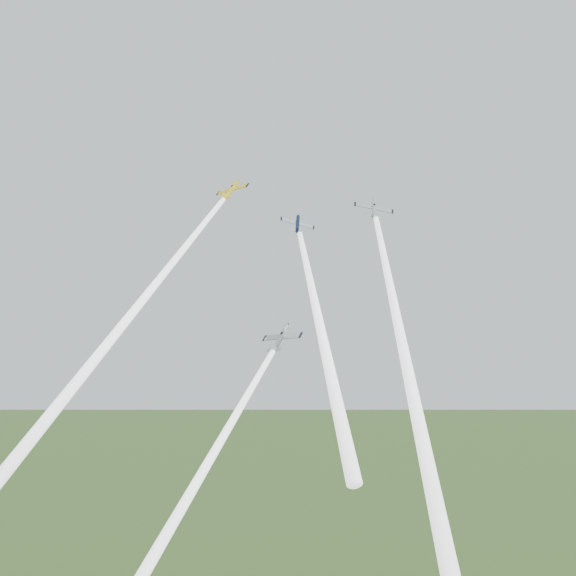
% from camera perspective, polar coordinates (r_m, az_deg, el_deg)
% --- Properties ---
extents(plane_yellow, '(9.01, 8.74, 6.92)m').
position_cam_1_polar(plane_yellow, '(142.56, -4.53, 7.73)').
color(plane_yellow, yellow).
extents(smoke_trail_yellow, '(21.62, 52.78, 54.97)m').
position_cam_1_polar(smoke_trail_yellow, '(117.61, -13.58, -3.68)').
color(smoke_trail_yellow, white).
extents(plane_navy, '(7.22, 7.90, 6.86)m').
position_cam_1_polar(plane_navy, '(136.41, 0.76, 5.09)').
color(plane_navy, '#0D153B').
extents(smoke_trail_navy, '(17.61, 38.23, 40.09)m').
position_cam_1_polar(smoke_trail_navy, '(112.93, 2.71, -3.79)').
color(smoke_trail_navy, white).
extents(plane_silver_right, '(7.56, 7.75, 7.12)m').
position_cam_1_polar(plane_silver_right, '(130.36, 6.81, 6.26)').
color(plane_silver_right, '#B2B9C1').
extents(smoke_trail_silver_right, '(15.34, 49.15, 49.80)m').
position_cam_1_polar(smoke_trail_silver_right, '(101.56, 9.24, -5.50)').
color(smoke_trail_silver_right, white).
extents(plane_silver_low, '(9.42, 8.95, 6.90)m').
position_cam_1_polar(plane_silver_low, '(124.11, -0.59, -3.98)').
color(plane_silver_low, '#AEB5BC').
extents(smoke_trail_silver_low, '(17.80, 42.80, 44.41)m').
position_cam_1_polar(smoke_trail_silver_low, '(107.39, -8.19, -16.49)').
color(smoke_trail_silver_low, white).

